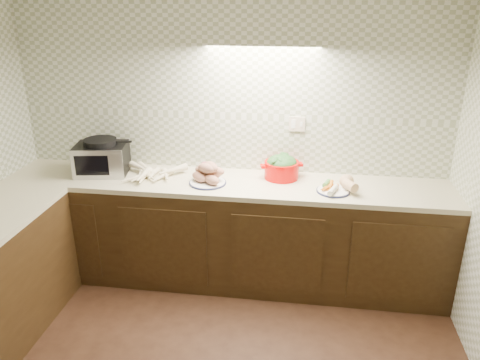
# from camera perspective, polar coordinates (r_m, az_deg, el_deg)

# --- Properties ---
(room) EXTENTS (3.60, 3.60, 2.60)m
(room) POSITION_cam_1_polar(r_m,az_deg,el_deg) (2.15, -8.94, 2.97)
(room) COLOR black
(room) RESTS_ON ground
(counter) EXTENTS (3.60, 3.60, 0.90)m
(counter) POSITION_cam_1_polar(r_m,az_deg,el_deg) (3.47, -15.57, -11.55)
(counter) COLOR black
(counter) RESTS_ON ground
(toaster_oven) EXTENTS (0.46, 0.39, 0.30)m
(toaster_oven) POSITION_cam_1_polar(r_m,az_deg,el_deg) (4.06, -16.51, 2.65)
(toaster_oven) COLOR black
(toaster_oven) RESTS_ON counter
(parsnip_pile) EXTENTS (0.38, 0.41, 0.09)m
(parsnip_pile) POSITION_cam_1_polar(r_m,az_deg,el_deg) (3.91, -10.19, 0.94)
(parsnip_pile) COLOR beige
(parsnip_pile) RESTS_ON counter
(sweet_potato_plate) EXTENTS (0.31, 0.30, 0.18)m
(sweet_potato_plate) POSITION_cam_1_polar(r_m,az_deg,el_deg) (3.72, -3.89, 0.63)
(sweet_potato_plate) COLOR #161B3D
(sweet_potato_plate) RESTS_ON counter
(onion_bowl) EXTENTS (0.15, 0.15, 0.12)m
(onion_bowl) POSITION_cam_1_polar(r_m,az_deg,el_deg) (3.90, -4.10, 1.22)
(onion_bowl) COLOR black
(onion_bowl) RESTS_ON counter
(dutch_oven) EXTENTS (0.35, 0.35, 0.20)m
(dutch_oven) POSITION_cam_1_polar(r_m,az_deg,el_deg) (3.82, 5.10, 1.60)
(dutch_oven) COLOR #D50301
(dutch_oven) RESTS_ON counter
(veg_plate) EXTENTS (0.33, 0.33, 0.12)m
(veg_plate) POSITION_cam_1_polar(r_m,az_deg,el_deg) (3.66, 12.06, -0.63)
(veg_plate) COLOR #161B3D
(veg_plate) RESTS_ON counter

